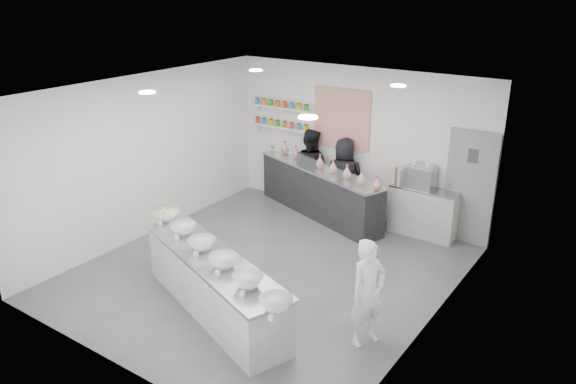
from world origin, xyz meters
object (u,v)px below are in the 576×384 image
at_px(espresso_machine, 420,177).
at_px(woman_prep, 368,293).
at_px(back_bar, 319,192).
at_px(staff_left, 310,169).
at_px(prep_counter, 214,285).
at_px(staff_right, 344,178).
at_px(espresso_ledge, 423,212).

relative_size(espresso_machine, woman_prep, 0.36).
xyz_separation_m(back_bar, staff_left, (-0.39, 0.25, 0.34)).
xyz_separation_m(prep_counter, woman_prep, (2.13, 0.59, 0.30)).
bearing_deg(staff_right, espresso_machine, 157.93).
bearing_deg(prep_counter, espresso_ledge, 91.45).
bearing_deg(espresso_machine, prep_counter, -107.97).
height_order(espresso_ledge, staff_left, staff_left).
relative_size(espresso_machine, staff_left, 0.32).
distance_m(prep_counter, staff_left, 4.32).
xyz_separation_m(back_bar, staff_right, (0.42, 0.25, 0.31)).
bearing_deg(woman_prep, espresso_machine, 35.26).
distance_m(back_bar, woman_prep, 4.34).
relative_size(back_bar, espresso_ledge, 2.58).
height_order(prep_counter, staff_left, staff_left).
height_order(prep_counter, espresso_machine, espresso_machine).
xyz_separation_m(espresso_machine, woman_prep, (0.78, -3.58, -0.40)).
relative_size(back_bar, staff_right, 2.00).
bearing_deg(prep_counter, staff_right, 113.90).
bearing_deg(staff_left, staff_right, 176.31).
xyz_separation_m(espresso_machine, staff_right, (-1.58, -0.00, -0.33)).
bearing_deg(woman_prep, back_bar, 62.82).
distance_m(espresso_machine, staff_right, 1.61).
relative_size(woman_prep, staff_left, 0.87).
xyz_separation_m(back_bar, woman_prep, (2.78, -3.33, 0.23)).
bearing_deg(staff_left, woman_prep, 127.88).
bearing_deg(back_bar, espresso_machine, 26.31).
height_order(espresso_ledge, espresso_machine, espresso_machine).
bearing_deg(espresso_machine, staff_right, -180.00).
bearing_deg(espresso_machine, back_bar, -172.87).
distance_m(espresso_ledge, staff_left, 2.53).
distance_m(espresso_ledge, woman_prep, 3.65).
xyz_separation_m(prep_counter, staff_right, (-0.23, 4.17, 0.38)).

